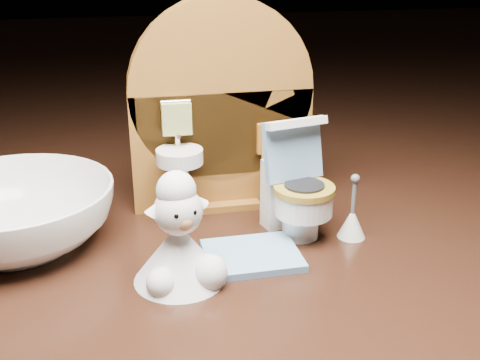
% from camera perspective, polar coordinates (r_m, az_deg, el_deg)
% --- Properties ---
extents(backdrop_panel, '(0.13, 0.05, 0.15)m').
position_cam_1_polar(backdrop_panel, '(0.43, -1.85, 5.85)').
color(backdrop_panel, brown).
rests_on(backdrop_panel, ground).
extents(toy_toilet, '(0.04, 0.05, 0.08)m').
position_cam_1_polar(toy_toilet, '(0.40, 5.33, -1.17)').
color(toy_toilet, white).
rests_on(toy_toilet, ground).
extents(bath_mat, '(0.06, 0.05, 0.00)m').
position_cam_1_polar(bath_mat, '(0.38, 1.15, -7.16)').
color(bath_mat, '#719CCB').
rests_on(bath_mat, ground).
extents(toilet_brush, '(0.02, 0.02, 0.04)m').
position_cam_1_polar(toilet_brush, '(0.40, 10.58, -3.81)').
color(toilet_brush, white).
rests_on(toilet_brush, ground).
extents(plush_lamb, '(0.05, 0.05, 0.07)m').
position_cam_1_polar(plush_lamb, '(0.34, -5.72, -6.05)').
color(plush_lamb, white).
rests_on(plush_lamb, ground).
extents(ceramic_bowl, '(0.17, 0.17, 0.04)m').
position_cam_1_polar(ceramic_bowl, '(0.41, -20.62, -3.21)').
color(ceramic_bowl, white).
rests_on(ceramic_bowl, ground).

